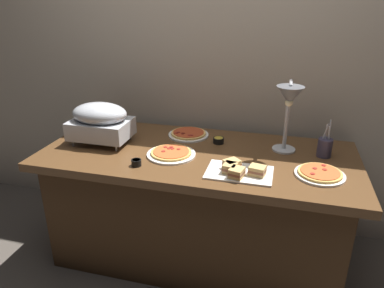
# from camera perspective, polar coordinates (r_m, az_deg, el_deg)

# --- Properties ---
(ground_plane) EXTENTS (8.00, 8.00, 0.00)m
(ground_plane) POSITION_cam_1_polar(r_m,az_deg,el_deg) (2.58, 0.80, -16.94)
(ground_plane) COLOR #4C443D
(back_wall) EXTENTS (4.40, 0.04, 2.40)m
(back_wall) POSITION_cam_1_polar(r_m,az_deg,el_deg) (2.51, 3.80, 12.46)
(back_wall) COLOR tan
(back_wall) RESTS_ON ground_plane
(buffet_table) EXTENTS (1.90, 0.84, 0.76)m
(buffet_table) POSITION_cam_1_polar(r_m,az_deg,el_deg) (2.35, 0.85, -9.68)
(buffet_table) COLOR brown
(buffet_table) RESTS_ON ground_plane
(chafing_dish) EXTENTS (0.37, 0.26, 0.26)m
(chafing_dish) POSITION_cam_1_polar(r_m,az_deg,el_deg) (2.34, -14.46, 3.62)
(chafing_dish) COLOR #B7BABF
(chafing_dish) RESTS_ON buffet_table
(heat_lamp) EXTENTS (0.15, 0.29, 0.44)m
(heat_lamp) POSITION_cam_1_polar(r_m,az_deg,el_deg) (2.05, 15.25, 6.47)
(heat_lamp) COLOR #B7BABF
(heat_lamp) RESTS_ON buffet_table
(pizza_plate_front) EXTENTS (0.29, 0.29, 0.03)m
(pizza_plate_front) POSITION_cam_1_polar(r_m,az_deg,el_deg) (2.13, -3.35, -1.50)
(pizza_plate_front) COLOR white
(pizza_plate_front) RESTS_ON buffet_table
(pizza_plate_center) EXTENTS (0.26, 0.26, 0.03)m
(pizza_plate_center) POSITION_cam_1_polar(r_m,az_deg,el_deg) (2.01, 19.77, -4.48)
(pizza_plate_center) COLOR white
(pizza_plate_center) RESTS_ON buffet_table
(pizza_plate_raised_stand) EXTENTS (0.27, 0.27, 0.03)m
(pizza_plate_raised_stand) POSITION_cam_1_polar(r_m,az_deg,el_deg) (2.42, -0.57, 1.61)
(pizza_plate_raised_stand) COLOR white
(pizza_plate_raised_stand) RESTS_ON buffet_table
(sandwich_platter) EXTENTS (0.35, 0.23, 0.06)m
(sandwich_platter) POSITION_cam_1_polar(r_m,az_deg,el_deg) (1.92, 7.56, -4.21)
(sandwich_platter) COLOR white
(sandwich_platter) RESTS_ON buffet_table
(sauce_cup_near) EXTENTS (0.06, 0.06, 0.04)m
(sauce_cup_near) POSITION_cam_1_polar(r_m,az_deg,el_deg) (2.02, -8.90, -2.93)
(sauce_cup_near) COLOR black
(sauce_cup_near) RESTS_ON buffet_table
(sauce_cup_far) EXTENTS (0.07, 0.07, 0.04)m
(sauce_cup_far) POSITION_cam_1_polar(r_m,az_deg,el_deg) (2.31, 4.27, 0.62)
(sauce_cup_far) COLOR black
(sauce_cup_far) RESTS_ON buffet_table
(utensil_holder) EXTENTS (0.08, 0.08, 0.23)m
(utensil_holder) POSITION_cam_1_polar(r_m,az_deg,el_deg) (2.24, 20.47, -0.47)
(utensil_holder) COLOR #383347
(utensil_holder) RESTS_ON buffet_table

